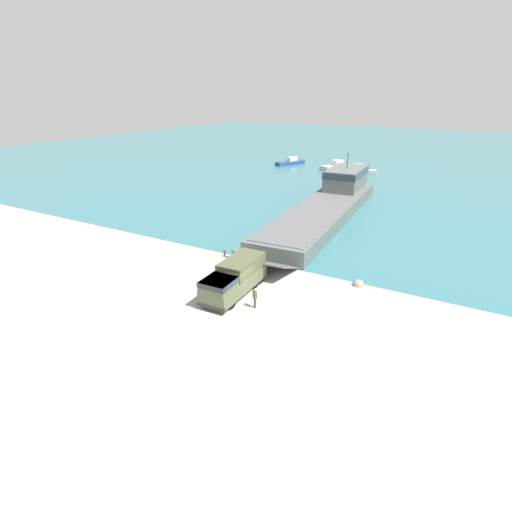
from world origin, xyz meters
TOP-DOWN VIEW (x-y plane):
  - ground_plane at (0.00, 0.00)m, footprint 240.00×240.00m
  - water_surface at (0.00, 97.31)m, footprint 240.00×180.00m
  - landing_craft at (-2.46, 28.44)m, footprint 9.19×39.81m
  - military_truck at (-1.07, 0.00)m, footprint 2.84×7.77m
  - soldier_on_ramp at (1.75, -1.33)m, footprint 0.50×0.46m
  - moored_boat_a at (-13.38, 63.05)m, footprint 5.87×7.70m
  - moored_boat_b at (-6.89, 59.47)m, footprint 7.14×3.82m
  - moored_boat_c at (-25.18, 63.85)m, footprint 5.34×7.75m
  - mooring_bollard at (-6.55, 6.68)m, footprint 0.25×0.25m
  - shoreline_rock_a at (8.02, 6.91)m, footprint 1.09×1.09m
  - shoreline_rock_b at (-6.32, 8.35)m, footprint 0.71×0.71m

SIDE VIEW (x-z plane):
  - ground_plane at x=0.00m, z-range 0.00..0.00m
  - shoreline_rock_a at x=8.02m, z-range -0.54..0.54m
  - shoreline_rock_b at x=-6.32m, z-range -0.36..0.36m
  - water_surface at x=0.00m, z-range 0.00..0.01m
  - mooring_bollard at x=-6.55m, z-range 0.03..0.78m
  - moored_boat_c at x=-25.18m, z-range -0.30..1.49m
  - moored_boat_a at x=-13.38m, z-range -0.35..1.72m
  - moored_boat_b at x=-6.89m, z-range -0.38..1.87m
  - soldier_on_ramp at x=1.75m, z-range 0.14..1.90m
  - military_truck at x=-1.07m, z-range 0.07..2.93m
  - landing_craft at x=-2.46m, z-range -1.97..5.59m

